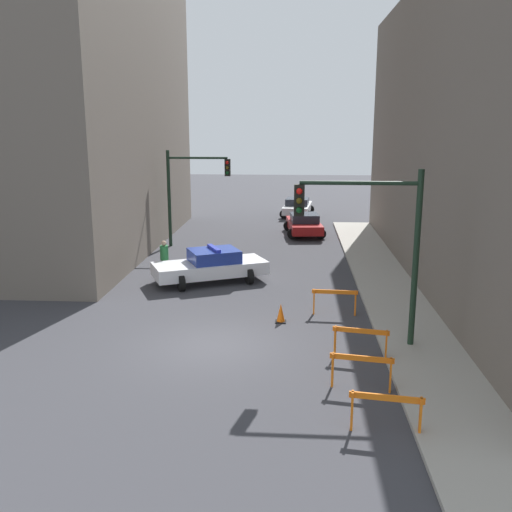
# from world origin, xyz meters

# --- Properties ---
(ground_plane) EXTENTS (120.00, 120.00, 0.00)m
(ground_plane) POSITION_xyz_m (0.00, 0.00, 0.00)
(ground_plane) COLOR #38383D
(sidewalk_right) EXTENTS (2.40, 44.00, 0.12)m
(sidewalk_right) POSITION_xyz_m (6.20, 0.00, 0.06)
(sidewalk_right) COLOR #9E998E
(sidewalk_right) RESTS_ON ground_plane
(building_corner_left) EXTENTS (14.00, 20.00, 24.33)m
(building_corner_left) POSITION_xyz_m (-12.00, 14.00, 12.16)
(building_corner_left) COLOR #6B6056
(building_corner_left) RESTS_ON ground_plane
(traffic_light_near) EXTENTS (3.64, 0.35, 5.20)m
(traffic_light_near) POSITION_xyz_m (4.73, 0.22, 3.53)
(traffic_light_near) COLOR black
(traffic_light_near) RESTS_ON sidewalk_right
(traffic_light_far) EXTENTS (3.44, 0.35, 5.20)m
(traffic_light_far) POSITION_xyz_m (-3.30, 14.24, 3.40)
(traffic_light_far) COLOR black
(traffic_light_far) RESTS_ON ground_plane
(police_car) EXTENTS (5.04, 3.65, 1.52)m
(police_car) POSITION_xyz_m (-1.11, 7.06, 0.72)
(police_car) COLOR white
(police_car) RESTS_ON ground_plane
(parked_car_near) EXTENTS (2.56, 4.46, 1.31)m
(parked_car_near) POSITION_xyz_m (2.98, 17.96, 0.67)
(parked_car_near) COLOR maroon
(parked_car_near) RESTS_ON ground_plane
(parked_car_mid) EXTENTS (2.55, 4.46, 1.31)m
(parked_car_mid) POSITION_xyz_m (2.60, 25.28, 0.67)
(parked_car_mid) COLOR silver
(parked_car_mid) RESTS_ON ground_plane
(pedestrian_crossing) EXTENTS (0.38, 0.38, 1.66)m
(pedestrian_crossing) POSITION_xyz_m (-3.22, 7.58, 0.86)
(pedestrian_crossing) COLOR #382D23
(pedestrian_crossing) RESTS_ON ground_plane
(barrier_front) EXTENTS (1.59, 0.38, 0.90)m
(barrier_front) POSITION_xyz_m (4.40, -4.74, 0.62)
(barrier_front) COLOR orange
(barrier_front) RESTS_ON ground_plane
(barrier_mid) EXTENTS (1.59, 0.40, 0.90)m
(barrier_mid) POSITION_xyz_m (4.11, -2.64, 0.62)
(barrier_mid) COLOR orange
(barrier_mid) RESTS_ON ground_plane
(barrier_back) EXTENTS (1.58, 0.44, 0.90)m
(barrier_back) POSITION_xyz_m (4.30, -0.68, 0.62)
(barrier_back) COLOR orange
(barrier_back) RESTS_ON ground_plane
(barrier_corner) EXTENTS (1.60, 0.23, 0.90)m
(barrier_corner) POSITION_xyz_m (3.83, 3.14, 0.62)
(barrier_corner) COLOR orange
(barrier_corner) RESTS_ON ground_plane
(traffic_cone) EXTENTS (0.36, 0.36, 0.66)m
(traffic_cone) POSITION_xyz_m (1.96, 2.23, 0.32)
(traffic_cone) COLOR black
(traffic_cone) RESTS_ON ground_plane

